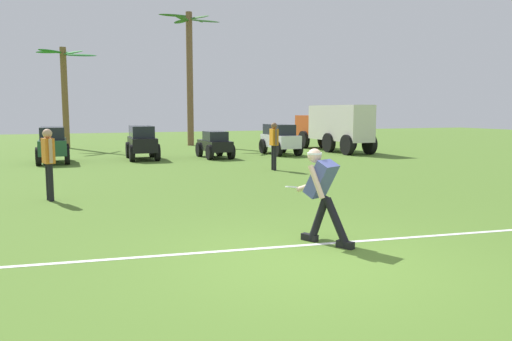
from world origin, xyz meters
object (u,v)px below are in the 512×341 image
at_px(frisbee_thrower, 322,190).
at_px(palm_tree_left_of_centre, 65,88).
at_px(parked_car_slot_b, 142,141).
at_px(palm_tree_right_of_centre, 190,69).
at_px(parked_car_slot_c, 215,144).
at_px(box_truck, 334,126).
at_px(teammate_near_sideline, 274,142).
at_px(parked_car_slot_d, 280,138).
at_px(teammate_midfield, 48,158).
at_px(frisbee_in_flight, 293,187).
at_px(parked_car_slot_a, 53,144).

xyz_separation_m(frisbee_thrower, palm_tree_left_of_centre, (-3.32, 21.47, 2.33)).
xyz_separation_m(parked_car_slot_b, palm_tree_right_of_centre, (3.75, 7.14, 3.51)).
bearing_deg(parked_car_slot_c, box_truck, 11.81).
height_order(teammate_near_sideline, parked_car_slot_d, teammate_near_sideline).
bearing_deg(parked_car_slot_b, parked_car_slot_d, -0.30).
bearing_deg(teammate_midfield, parked_car_slot_b, 69.55).
bearing_deg(box_truck, frisbee_in_flight, -122.08).
distance_m(teammate_midfield, parked_car_slot_b, 9.33).
height_order(parked_car_slot_b, parked_car_slot_d, same).
bearing_deg(frisbee_thrower, frisbee_in_flight, 101.03).
relative_size(frisbee_thrower, teammate_near_sideline, 0.90).
bearing_deg(parked_car_slot_c, teammate_midfield, -126.76).
xyz_separation_m(box_truck, palm_tree_right_of_centre, (-5.52, 6.30, 3.00)).
relative_size(parked_car_slot_d, box_truck, 0.41).
bearing_deg(palm_tree_left_of_centre, frisbee_thrower, -81.22).
relative_size(teammate_near_sideline, palm_tree_left_of_centre, 0.30).
bearing_deg(teammate_midfield, parked_car_slot_d, 43.09).
bearing_deg(box_truck, teammate_midfield, -142.60).
xyz_separation_m(teammate_midfield, parked_car_slot_c, (6.16, 8.25, -0.38)).
xyz_separation_m(parked_car_slot_a, parked_car_slot_d, (9.37, 0.14, 0.00)).
distance_m(parked_car_slot_d, palm_tree_right_of_centre, 8.31).
xyz_separation_m(teammate_near_sideline, parked_car_slot_b, (-3.48, 5.35, -0.22)).
distance_m(parked_car_slot_d, palm_tree_left_of_centre, 11.83).
xyz_separation_m(teammate_near_sideline, teammate_midfield, (-6.74, -3.39, 0.00)).
relative_size(parked_car_slot_a, parked_car_slot_c, 1.08).
xyz_separation_m(frisbee_in_flight, teammate_near_sideline, (3.06, 7.92, 0.20)).
bearing_deg(parked_car_slot_a, palm_tree_right_of_centre, 45.95).
height_order(frisbee_thrower, teammate_near_sideline, teammate_near_sideline).
relative_size(palm_tree_left_of_centre, palm_tree_right_of_centre, 0.71).
bearing_deg(teammate_near_sideline, teammate_midfield, -153.32).
height_order(parked_car_slot_c, box_truck, box_truck).
distance_m(palm_tree_left_of_centre, palm_tree_right_of_centre, 6.61).
distance_m(frisbee_in_flight, parked_car_slot_c, 13.02).
relative_size(box_truck, palm_tree_left_of_centre, 1.14).
relative_size(teammate_near_sideline, palm_tree_right_of_centre, 0.21).
relative_size(frisbee_thrower, parked_car_slot_c, 0.63).
xyz_separation_m(parked_car_slot_a, parked_car_slot_b, (3.32, 0.17, 0.00)).
distance_m(frisbee_in_flight, parked_car_slot_b, 13.28).
bearing_deg(parked_car_slot_a, frisbee_in_flight, -74.04).
xyz_separation_m(parked_car_slot_b, parked_car_slot_d, (6.05, -0.03, 0.00)).
distance_m(frisbee_thrower, teammate_midfield, 6.47).
bearing_deg(parked_car_slot_c, parked_car_slot_d, 8.33).
bearing_deg(parked_car_slot_b, palm_tree_right_of_centre, 62.30).
relative_size(frisbee_in_flight, teammate_near_sideline, 0.23).
xyz_separation_m(frisbee_in_flight, parked_car_slot_b, (-0.42, 13.27, -0.02)).
xyz_separation_m(parked_car_slot_a, box_truck, (12.59, 1.01, 0.51)).
height_order(frisbee_in_flight, palm_tree_right_of_centre, palm_tree_right_of_centre).
bearing_deg(parked_car_slot_b, parked_car_slot_a, -177.09).
height_order(parked_car_slot_c, palm_tree_left_of_centre, palm_tree_left_of_centre).
bearing_deg(teammate_near_sideline, parked_car_slot_c, 96.84).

